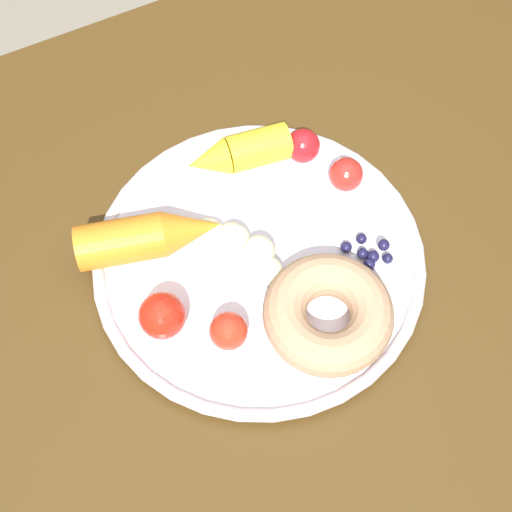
{
  "coord_description": "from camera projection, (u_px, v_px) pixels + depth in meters",
  "views": [
    {
      "loc": [
        -0.15,
        -0.29,
        1.36
      ],
      "look_at": [
        -0.0,
        0.0,
        0.75
      ],
      "focal_mm": 50.85,
      "sensor_mm": 36.0,
      "label": 1
    }
  ],
  "objects": [
    {
      "name": "ground_plane",
      "position": [
        258.0,
        446.0,
        1.35
      ],
      "size": [
        6.0,
        6.0,
        0.0
      ],
      "primitive_type": "plane",
      "color": "slate"
    },
    {
      "name": "dining_table",
      "position": [
        259.0,
        304.0,
        0.79
      ],
      "size": [
        1.13,
        0.75,
        0.74
      ],
      "color": "#462F12",
      "rests_on": "ground_plane"
    },
    {
      "name": "plate",
      "position": [
        256.0,
        257.0,
        0.7
      ],
      "size": [
        0.32,
        0.32,
        0.02
      ],
      "color": "silver",
      "rests_on": "dining_table"
    },
    {
      "name": "banana",
      "position": [
        253.0,
        253.0,
        0.68
      ],
      "size": [
        0.07,
        0.13,
        0.03
      ],
      "color": "beige",
      "rests_on": "plate"
    },
    {
      "name": "carrot_orange",
      "position": [
        150.0,
        236.0,
        0.68
      ],
      "size": [
        0.14,
        0.08,
        0.04
      ],
      "color": "orange",
      "rests_on": "plate"
    },
    {
      "name": "carrot_yellow",
      "position": [
        239.0,
        153.0,
        0.73
      ],
      "size": [
        0.11,
        0.05,
        0.04
      ],
      "color": "yellow",
      "rests_on": "plate"
    },
    {
      "name": "donut",
      "position": [
        328.0,
        314.0,
        0.65
      ],
      "size": [
        0.16,
        0.16,
        0.04
      ],
      "primitive_type": "torus",
      "rotation": [
        0.0,
        0.0,
        1.13
      ],
      "color": "tan",
      "rests_on": "plate"
    },
    {
      "name": "blueberry_pile",
      "position": [
        367.0,
        254.0,
        0.69
      ],
      "size": [
        0.05,
        0.04,
        0.02
      ],
      "color": "#191638",
      "rests_on": "plate"
    },
    {
      "name": "tomato_near",
      "position": [
        229.0,
        331.0,
        0.64
      ],
      "size": [
        0.03,
        0.03,
        0.03
      ],
      "primitive_type": "sphere",
      "color": "red",
      "rests_on": "plate"
    },
    {
      "name": "tomato_mid",
      "position": [
        162.0,
        316.0,
        0.64
      ],
      "size": [
        0.04,
        0.04,
        0.04
      ],
      "primitive_type": "sphere",
      "color": "red",
      "rests_on": "plate"
    },
    {
      "name": "tomato_far",
      "position": [
        303.0,
        146.0,
        0.74
      ],
      "size": [
        0.04,
        0.04,
        0.04
      ],
      "primitive_type": "sphere",
      "color": "red",
      "rests_on": "plate"
    },
    {
      "name": "tomato_extra",
      "position": [
        346.0,
        174.0,
        0.72
      ],
      "size": [
        0.03,
        0.03,
        0.03
      ],
      "primitive_type": "sphere",
      "color": "red",
      "rests_on": "plate"
    }
  ]
}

